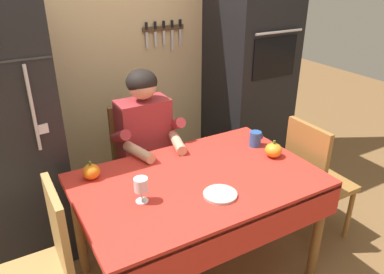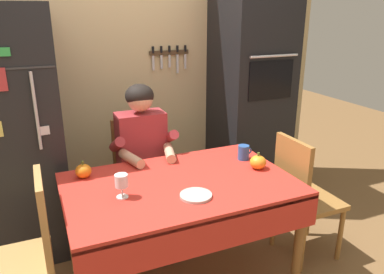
{
  "view_description": "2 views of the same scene",
  "coord_description": "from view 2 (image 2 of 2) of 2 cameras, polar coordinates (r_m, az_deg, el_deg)",
  "views": [
    {
      "loc": [
        -0.96,
        -1.5,
        1.89
      ],
      "look_at": [
        -0.02,
        0.14,
        0.99
      ],
      "focal_mm": 34.92,
      "sensor_mm": 36.0,
      "label": 1
    },
    {
      "loc": [
        -0.77,
        -1.86,
        1.75
      ],
      "look_at": [
        0.14,
        0.23,
        0.98
      ],
      "focal_mm": 34.96,
      "sensor_mm": 36.0,
      "label": 2
    }
  ],
  "objects": [
    {
      "name": "serving_tray",
      "position": [
        2.15,
        0.6,
        -8.92
      ],
      "size": [
        0.18,
        0.18,
        0.02
      ],
      "primitive_type": "cylinder",
      "color": "#B7B2A8",
      "rests_on": "dining_table"
    },
    {
      "name": "seated_person",
      "position": [
        2.82,
        -7.3,
        -2.37
      ],
      "size": [
        0.47,
        0.55,
        1.25
      ],
      "color": "#38384C",
      "rests_on": "ground"
    },
    {
      "name": "refrigerator",
      "position": [
        2.95,
        -25.93,
        0.1
      ],
      "size": [
        0.68,
        0.71,
        1.8
      ],
      "color": "black",
      "rests_on": "ground"
    },
    {
      "name": "chair_left_side",
      "position": [
        2.31,
        -23.74,
        -15.5
      ],
      "size": [
        0.4,
        0.4,
        0.93
      ],
      "color": "tan",
      "rests_on": "ground"
    },
    {
      "name": "coffee_mug",
      "position": [
        2.68,
        7.89,
        -2.34
      ],
      "size": [
        0.11,
        0.08,
        0.1
      ],
      "color": "#2D569E",
      "rests_on": "dining_table"
    },
    {
      "name": "pumpkin_medium",
      "position": [
        2.54,
        10.03,
        -3.8
      ],
      "size": [
        0.11,
        0.11,
        0.11
      ],
      "color": "orange",
      "rests_on": "dining_table"
    },
    {
      "name": "pumpkin_large",
      "position": [
        2.47,
        -16.24,
        -4.99
      ],
      "size": [
        0.1,
        0.1,
        0.11
      ],
      "color": "orange",
      "rests_on": "dining_table"
    },
    {
      "name": "wine_glass",
      "position": [
        2.15,
        -10.72,
        -6.72
      ],
      "size": [
        0.07,
        0.07,
        0.14
      ],
      "color": "white",
      "rests_on": "dining_table"
    },
    {
      "name": "back_wall_assembly",
      "position": [
        3.34,
        -9.24,
        10.85
      ],
      "size": [
        3.7,
        0.13,
        2.6
      ],
      "color": "#D1B784",
      "rests_on": "ground"
    },
    {
      "name": "wall_oven",
      "position": [
        3.46,
        8.89,
        6.93
      ],
      "size": [
        0.6,
        0.64,
        2.1
      ],
      "color": "black",
      "rests_on": "ground"
    },
    {
      "name": "chair_right_side",
      "position": [
        2.8,
        16.33,
        -8.22
      ],
      "size": [
        0.4,
        0.4,
        0.93
      ],
      "color": "#9E6B33",
      "rests_on": "ground"
    },
    {
      "name": "chair_behind_person",
      "position": [
        3.08,
        -8.13,
        -5.12
      ],
      "size": [
        0.4,
        0.4,
        0.93
      ],
      "color": "brown",
      "rests_on": "ground"
    },
    {
      "name": "dining_table",
      "position": [
        2.35,
        -1.62,
        -8.94
      ],
      "size": [
        1.4,
        0.9,
        0.74
      ],
      "color": "brown",
      "rests_on": "ground"
    }
  ]
}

